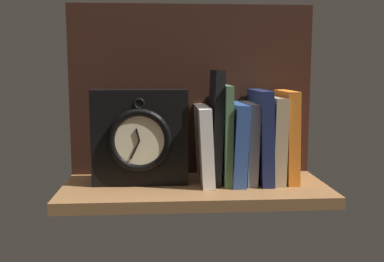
{
  "coord_description": "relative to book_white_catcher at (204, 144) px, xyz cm",
  "views": [
    {
      "loc": [
        -7.43,
        -98.43,
        25.97
      ],
      "look_at": [
        -0.46,
        3.15,
        11.86
      ],
      "focal_mm": 41.77,
      "sensor_mm": 36.0,
      "label": 1
    }
  ],
  "objects": [
    {
      "name": "back_panel",
      "position": [
        -2.31,
        9.05,
        12.01
      ],
      "size": [
        59.67,
        1.2,
        41.57
      ],
      "primitive_type": "cube",
      "color": "black",
      "rests_on": "ground_plane"
    },
    {
      "name": "book_green_romantic",
      "position": [
        4.86,
        0.0,
        2.43
      ],
      "size": [
        1.68,
        15.41,
        22.4
      ],
      "primitive_type": "cube",
      "rotation": [
        0.0,
        0.0,
        0.0
      ],
      "color": "#476B44",
      "rests_on": "ground_plane"
    },
    {
      "name": "ground_plane",
      "position": [
        -2.31,
        -3.15,
        -10.02
      ],
      "size": [
        59.67,
        25.59,
        2.5
      ],
      "primitive_type": "cube",
      "color": "brown"
    },
    {
      "name": "book_blue_modern",
      "position": [
        7.48,
        0.0,
        0.35
      ],
      "size": [
        3.69,
        16.5,
        18.34
      ],
      "primitive_type": "cube",
      "rotation": [
        0.0,
        0.04,
        0.0
      ],
      "color": "#2D4C8E",
      "rests_on": "ground_plane"
    },
    {
      "name": "book_navy_bierce",
      "position": [
        13.26,
        0.0,
        1.85
      ],
      "size": [
        3.5,
        15.99,
        21.32
      ],
      "primitive_type": "cube",
      "rotation": [
        0.0,
        -0.03,
        0.0
      ],
      "color": "#192147",
      "rests_on": "ground_plane"
    },
    {
      "name": "book_black_skeptic",
      "position": [
        2.69,
        0.0,
        4.12
      ],
      "size": [
        2.87,
        12.6,
        25.83
      ],
      "primitive_type": "cube",
      "rotation": [
        0.0,
        0.03,
        0.0
      ],
      "color": "black",
      "rests_on": "ground_plane"
    },
    {
      "name": "book_tan_shortstories",
      "position": [
        16.38,
        0.0,
        1.07
      ],
      "size": [
        3.14,
        14.53,
        19.71
      ],
      "primitive_type": "cube",
      "rotation": [
        0.0,
        0.01,
        0.0
      ],
      "color": "tan",
      "rests_on": "ground_plane"
    },
    {
      "name": "framed_clock",
      "position": [
        -14.6,
        -1.44,
        1.95
      ],
      "size": [
        21.5,
        7.44,
        21.5
      ],
      "color": "black",
      "rests_on": "ground_plane"
    },
    {
      "name": "book_white_catcher",
      "position": [
        0.0,
        0.0,
        0.0
      ],
      "size": [
        3.62,
        16.89,
        17.65
      ],
      "primitive_type": "cube",
      "rotation": [
        0.0,
        -0.05,
        0.0
      ],
      "color": "silver",
      "rests_on": "ground_plane"
    },
    {
      "name": "book_gray_chess",
      "position": [
        10.42,
        0.0,
        0.4
      ],
      "size": [
        2.73,
        14.33,
        18.4
      ],
      "primitive_type": "cube",
      "rotation": [
        0.0,
        0.02,
        0.0
      ],
      "color": "gray",
      "rests_on": "ground_plane"
    },
    {
      "name": "book_orange_pandolfini",
      "position": [
        19.43,
        0.0,
        1.76
      ],
      "size": [
        3.06,
        13.77,
        21.12
      ],
      "primitive_type": "cube",
      "rotation": [
        0.0,
        -0.02,
        0.0
      ],
      "color": "orange",
      "rests_on": "ground_plane"
    }
  ]
}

